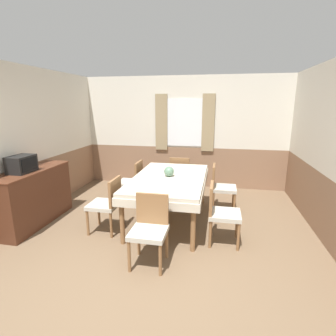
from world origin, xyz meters
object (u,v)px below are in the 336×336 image
object	(u,v)px
chair_right_near	(220,211)
vase	(169,171)
chair_head_window	(180,174)
chair_head_near	(150,227)
chair_right_far	(221,186)
chair_left_far	(133,181)
dining_table	(169,182)
sideboard	(34,196)
tv	(22,164)
chair_left_near	(107,202)

from	to	relation	value
chair_right_near	vase	world-z (taller)	vase
chair_head_window	chair_head_near	bearing A→B (deg)	-90.00
chair_right_far	chair_left_far	bearing A→B (deg)	-90.00
chair_head_window	chair_left_far	world-z (taller)	same
dining_table	sideboard	bearing A→B (deg)	-165.52
dining_table	chair_head_window	size ratio (longest dim) A/B	2.32
chair_head_window	sideboard	size ratio (longest dim) A/B	0.59
chair_right_far	chair_right_near	bearing A→B (deg)	0.00
chair_head_near	chair_left_far	size ratio (longest dim) A/B	1.00
dining_table	tv	world-z (taller)	tv
chair_right_near	vase	size ratio (longest dim) A/B	5.14
chair_head_window	tv	xyz separation A→B (m)	(-2.20, -2.00, 0.58)
dining_table	chair_left_far	world-z (taller)	chair_left_far
chair_left_far	dining_table	bearing A→B (deg)	-124.99
sideboard	vase	distance (m)	2.28
chair_left_near	chair_right_near	distance (m)	1.72
chair_head_near	chair_left_far	bearing A→B (deg)	-65.36
tv	dining_table	bearing A→B (deg)	18.21
chair_left_near	chair_left_far	size ratio (longest dim) A/B	1.00
chair_head_near	tv	world-z (taller)	tv
chair_head_near	chair_right_far	world-z (taller)	same
chair_left_far	chair_head_window	bearing A→B (deg)	-52.03
sideboard	tv	bearing A→B (deg)	-95.03
chair_head_near	chair_right_near	size ratio (longest dim) A/B	1.00
dining_table	chair_right_near	xyz separation A→B (m)	(0.86, -0.60, -0.19)
dining_table	chair_head_near	xyz separation A→B (m)	(-0.00, -1.27, -0.19)
chair_head_window	vase	xyz separation A→B (m)	(-0.01, -1.25, 0.38)
chair_right_near	tv	distance (m)	3.11
chair_right_near	chair_right_far	xyz separation A→B (m)	(0.00, 1.20, 0.00)
dining_table	vase	size ratio (longest dim) A/B	11.94
dining_table	chair_right_near	size ratio (longest dim) A/B	2.32
dining_table	chair_left_near	distance (m)	1.07
chair_head_window	vase	world-z (taller)	vase
chair_head_window	chair_right_far	size ratio (longest dim) A/B	1.00
chair_left_far	chair_right_near	bearing A→B (deg)	-124.99
chair_left_near	sideboard	size ratio (longest dim) A/B	0.59
dining_table	vase	distance (m)	0.19
chair_left_near	chair_right_near	bearing A→B (deg)	-90.00
chair_left_near	chair_head_near	world-z (taller)	same
vase	tv	bearing A→B (deg)	-161.23
chair_left_near	chair_left_far	distance (m)	1.20
chair_right_near	chair_left_far	distance (m)	2.10
chair_right_far	sideboard	size ratio (longest dim) A/B	0.59
sideboard	vase	size ratio (longest dim) A/B	8.70
chair_right_near	vase	xyz separation A→B (m)	(-0.87, 0.62, 0.38)
dining_table	chair_left_near	xyz separation A→B (m)	(-0.86, -0.60, -0.19)
chair_head_near	chair_right_far	size ratio (longest dim) A/B	1.00
chair_right_near	chair_head_near	bearing A→B (deg)	-52.03
chair_left_near	sideboard	distance (m)	1.32
chair_left_far	vase	world-z (taller)	vase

